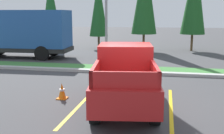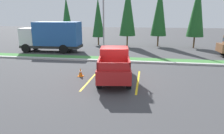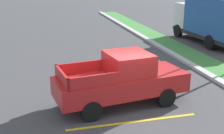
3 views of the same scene
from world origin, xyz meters
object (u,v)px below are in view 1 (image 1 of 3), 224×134
object	(u,v)px
cargo_truck_distant	(25,32)
cypress_tree_left_inner	(98,7)
traffic_cone	(62,91)
street_light	(106,0)
pickup_truck_main	(125,76)
cypress_tree_leftmost	(51,6)

from	to	relation	value
cargo_truck_distant	cypress_tree_left_inner	bearing A→B (deg)	57.85
cypress_tree_left_inner	traffic_cone	size ratio (longest dim) A/B	10.76
street_light	traffic_cone	xyz separation A→B (m)	(-0.43, -5.64, -3.56)
pickup_truck_main	cypress_tree_leftmost	size ratio (longest dim) A/B	0.83
cargo_truck_distant	cypress_tree_leftmost	xyz separation A→B (m)	(-0.51, 5.86, 2.04)
pickup_truck_main	cypress_tree_left_inner	bearing A→B (deg)	107.03
pickup_truck_main	traffic_cone	distance (m)	2.55
cargo_truck_distant	cypress_tree_left_inner	size ratio (longest dim) A/B	1.07
cargo_truck_distant	cypress_tree_left_inner	xyz separation A→B (m)	(3.91, 6.22, 1.95)
cypress_tree_leftmost	cypress_tree_left_inner	xyz separation A→B (m)	(4.42, 0.36, -0.08)
pickup_truck_main	street_light	distance (m)	6.89
cypress_tree_leftmost	traffic_cone	xyz separation A→B (m)	(6.77, -14.86, -3.59)
street_light	traffic_cone	distance (m)	6.68
traffic_cone	street_light	bearing A→B (deg)	85.69
pickup_truck_main	street_light	world-z (taller)	street_light
pickup_truck_main	cypress_tree_leftmost	distance (m)	17.97
pickup_truck_main	cargo_truck_distant	distance (m)	12.76
cypress_tree_left_inner	traffic_cone	xyz separation A→B (m)	(2.35, -15.21, -3.51)
street_light	cypress_tree_leftmost	xyz separation A→B (m)	(-7.20, 9.22, 0.03)
cypress_tree_left_inner	cypress_tree_leftmost	bearing A→B (deg)	-175.39
pickup_truck_main	traffic_cone	size ratio (longest dim) A/B	9.07
cargo_truck_distant	traffic_cone	xyz separation A→B (m)	(6.26, -8.99, -1.56)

